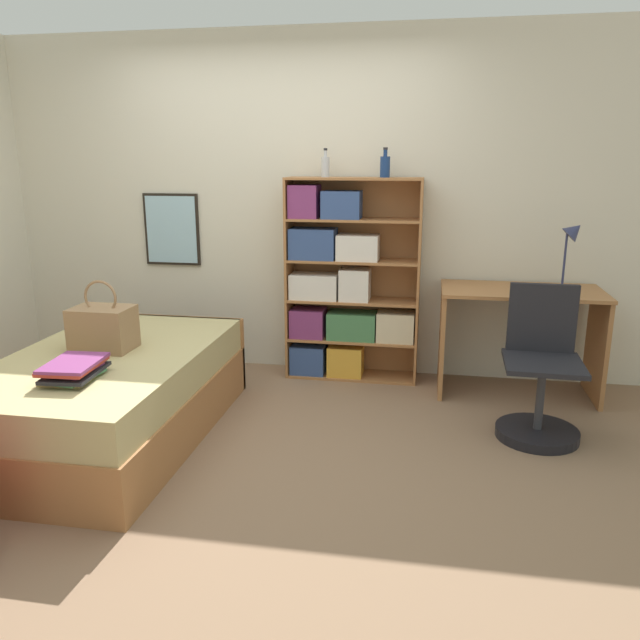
# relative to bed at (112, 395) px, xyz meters

# --- Properties ---
(ground_plane) EXTENTS (14.00, 14.00, 0.00)m
(ground_plane) POSITION_rel_bed_xyz_m (0.72, -0.02, -0.27)
(ground_plane) COLOR #84664C
(wall_back) EXTENTS (10.00, 0.09, 2.60)m
(wall_back) POSITION_rel_bed_xyz_m (0.72, 1.52, 1.03)
(wall_back) COLOR beige
(wall_back) RESTS_ON ground_plane
(bed) EXTENTS (1.12, 1.90, 0.54)m
(bed) POSITION_rel_bed_xyz_m (0.00, 0.00, 0.00)
(bed) COLOR #A36B3D
(bed) RESTS_ON ground_plane
(handbag) EXTENTS (0.35, 0.25, 0.43)m
(handbag) POSITION_rel_bed_xyz_m (-0.05, 0.06, 0.41)
(handbag) COLOR #93704C
(handbag) RESTS_ON bed
(book_stack_on_bed) EXTENTS (0.28, 0.38, 0.10)m
(book_stack_on_bed) POSITION_rel_bed_xyz_m (0.06, -0.46, 0.32)
(book_stack_on_bed) COLOR #99894C
(book_stack_on_bed) RESTS_ON bed
(bookcase) EXTENTS (1.00, 0.29, 1.53)m
(bookcase) POSITION_rel_bed_xyz_m (1.22, 1.33, 0.45)
(bookcase) COLOR #A36B3D
(bookcase) RESTS_ON ground_plane
(bottle_green) EXTENTS (0.06, 0.06, 0.21)m
(bottle_green) POSITION_rel_bed_xyz_m (1.09, 1.35, 1.34)
(bottle_green) COLOR #B7BCC1
(bottle_green) RESTS_ON bookcase
(bottle_brown) EXTENTS (0.07, 0.07, 0.21)m
(bottle_brown) POSITION_rel_bed_xyz_m (1.53, 1.33, 1.34)
(bottle_brown) COLOR navy
(bottle_brown) RESTS_ON bookcase
(desk) EXTENTS (1.11, 0.58, 0.77)m
(desk) POSITION_rel_bed_xyz_m (2.52, 1.18, 0.26)
(desk) COLOR #A36B3D
(desk) RESTS_ON ground_plane
(desk_lamp) EXTENTS (0.20, 0.15, 0.50)m
(desk_lamp) POSITION_rel_bed_xyz_m (2.82, 1.18, 0.85)
(desk_lamp) COLOR navy
(desk_lamp) RESTS_ON desk
(desk_chair) EXTENTS (0.50, 0.50, 0.92)m
(desk_chair) POSITION_rel_bed_xyz_m (2.57, 0.47, 0.03)
(desk_chair) COLOR black
(desk_chair) RESTS_ON ground_plane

